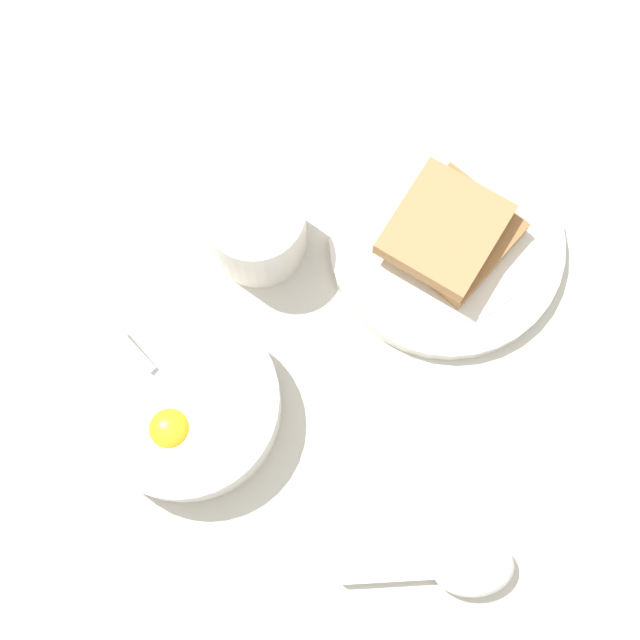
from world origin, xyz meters
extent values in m
plane|color=beige|center=(0.00, 0.00, 0.00)|extent=(3.00, 3.00, 0.00)
cylinder|color=white|center=(-0.10, 0.09, 0.02)|extent=(0.16, 0.16, 0.05)
cylinder|color=white|center=(-0.10, 0.09, 0.03)|extent=(0.13, 0.13, 0.02)
ellipsoid|color=yellow|center=(-0.12, 0.07, 0.04)|extent=(0.03, 0.03, 0.02)
cylinder|color=black|center=(-0.09, 0.10, 0.04)|extent=(0.03, 0.03, 0.00)
ellipsoid|color=silver|center=(-0.11, 0.10, 0.04)|extent=(0.03, 0.02, 0.01)
cube|color=silver|center=(-0.12, 0.14, 0.06)|extent=(0.03, 0.05, 0.03)
cylinder|color=white|center=(0.16, 0.14, 0.01)|extent=(0.21, 0.21, 0.02)
cylinder|color=white|center=(0.16, 0.14, 0.02)|extent=(0.15, 0.15, 0.00)
cube|color=#9E7042|center=(0.16, 0.14, 0.03)|extent=(0.12, 0.12, 0.02)
cube|color=tan|center=(0.15, 0.14, 0.04)|extent=(0.13, 0.12, 0.02)
ellipsoid|color=white|center=(0.06, -0.12, 0.01)|extent=(0.08, 0.07, 0.03)
cube|color=white|center=(0.00, -0.10, 0.01)|extent=(0.08, 0.04, 0.01)
cylinder|color=silver|center=(0.01, 0.20, 0.04)|extent=(0.08, 0.08, 0.07)
cylinder|color=#472B16|center=(0.01, 0.20, 0.07)|extent=(0.07, 0.07, 0.01)
camera|label=1|loc=(-0.04, -0.06, 0.75)|focal=50.00mm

